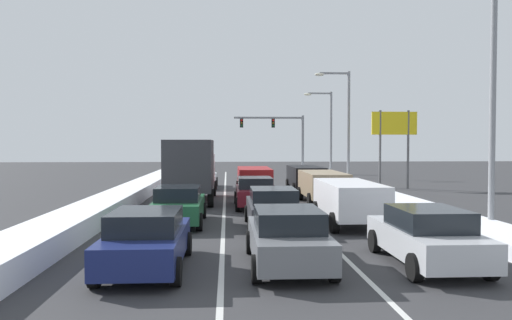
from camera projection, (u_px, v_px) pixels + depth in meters
ground_plane at (259, 208)px, 24.52m from camera, size 124.90×124.90×0.00m
lane_stripe_between_right_lane_and_center_lane at (282, 197)px, 29.41m from camera, size 0.14×52.84×0.01m
lane_stripe_between_center_lane_and_left_lane at (225, 197)px, 29.21m from camera, size 0.14×52.84×0.01m
snow_bank_right_shoulder at (370, 193)px, 29.71m from camera, size 2.01×52.84×0.46m
snow_bank_left_shoulder at (134, 192)px, 28.89m from camera, size 1.77×52.84×0.73m
sedan_silver_right_lane_nearest at (426, 236)px, 12.93m from camera, size 2.00×4.50×1.51m
suv_white_right_lane_second at (349, 199)px, 19.32m from camera, size 2.16×4.90×1.67m
suv_tan_right_lane_third at (323, 184)px, 26.24m from camera, size 2.16×4.90×1.67m
suv_black_right_lane_fourth at (306, 176)px, 32.69m from camera, size 2.16×4.90×1.67m
sedan_gray_center_lane_nearest at (287, 237)px, 12.78m from camera, size 2.00×4.50×1.51m
sedan_charcoal_center_lane_second at (273, 208)px, 18.60m from camera, size 2.00×4.50×1.51m
sedan_maroon_center_lane_third at (255, 192)px, 24.69m from camera, size 2.00×4.50×1.51m
suv_red_center_lane_fourth at (254, 178)px, 30.71m from camera, size 2.16×4.90×1.67m
sedan_navy_left_lane_nearest at (147, 240)px, 12.44m from camera, size 2.00×4.50×1.51m
sedan_green_left_lane_second at (179, 205)px, 19.42m from camera, size 2.00×4.50×1.51m
box_truck_left_lane_third at (191, 167)px, 26.97m from camera, size 2.53×7.20×3.36m
sedan_white_left_lane_fourth at (203, 177)px, 35.58m from camera, size 2.00×4.50×1.51m
traffic_light_gantry at (281, 131)px, 53.37m from camera, size 7.54×0.47×6.20m
street_lamp_right_near at (484, 84)px, 17.60m from camera, size 2.66×0.36×8.94m
street_lamp_right_mid at (344, 118)px, 36.75m from camera, size 2.66×0.36×8.51m
street_lamp_right_far at (327, 126)px, 46.39m from camera, size 2.66×0.36×8.01m
roadside_sign_right at (394, 132)px, 34.69m from camera, size 3.20×0.16×5.50m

